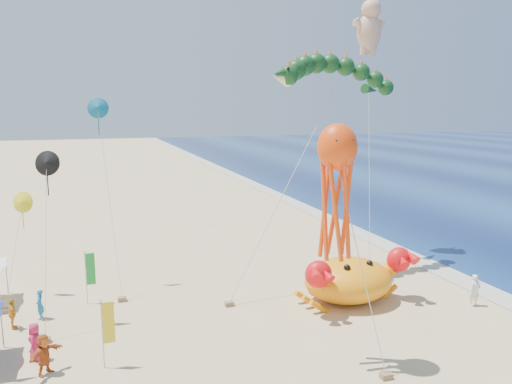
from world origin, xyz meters
TOP-DOWN VIEW (x-y plane):
  - ground at (0.00, 0.00)m, footprint 320.00×320.00m
  - foam_strip at (12.00, 0.00)m, footprint 320.00×320.00m
  - crab_inflatable at (3.02, -0.41)m, footprint 7.29×5.15m
  - dragon_kite at (4.43, 4.89)m, footprint 14.07×7.01m
  - cherub_kite at (9.52, 9.10)m, footprint 2.84×4.95m
  - octopus_kite at (-1.30, -6.55)m, footprint 2.70×2.95m
  - feather_flags at (-14.78, 0.22)m, footprint 8.48×8.00m
  - beachgoers at (-12.94, -0.23)m, footprint 30.71×9.22m
  - small_kites at (-13.82, 3.21)m, footprint 7.54×13.65m

SIDE VIEW (x-z plane):
  - ground at x=0.00m, z-range 0.00..0.00m
  - foam_strip at x=12.00m, z-range 0.01..0.01m
  - beachgoers at x=-12.94m, z-range -0.05..1.85m
  - crab_inflatable at x=3.02m, z-range -0.19..3.01m
  - feather_flags at x=-14.78m, z-range 0.41..3.61m
  - small_kites at x=-13.82m, z-range 1.11..13.16m
  - octopus_kite at x=-1.30m, z-range 2.91..13.69m
  - dragon_kite at x=4.43m, z-range 6.02..20.53m
  - cherub_kite at x=9.52m, z-range 7.72..27.24m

